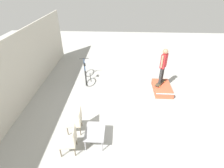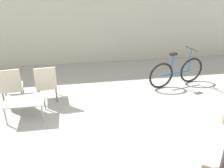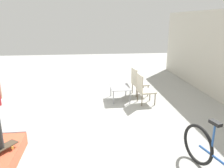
{
  "view_description": "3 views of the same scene",
  "coord_description": "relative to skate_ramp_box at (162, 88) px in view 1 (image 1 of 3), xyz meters",
  "views": [
    {
      "loc": [
        -5.54,
        0.81,
        4.91
      ],
      "look_at": [
        0.42,
        1.11,
        1.13
      ],
      "focal_mm": 28.0,
      "sensor_mm": 36.0,
      "label": 1
    },
    {
      "loc": [
        -0.3,
        -3.61,
        3.3
      ],
      "look_at": [
        0.43,
        1.01,
        1.0
      ],
      "focal_mm": 40.0,
      "sensor_mm": 36.0,
      "label": 2
    },
    {
      "loc": [
        5.52,
        0.51,
        2.66
      ],
      "look_at": [
        0.26,
        1.11,
        1.1
      ],
      "focal_mm": 35.0,
      "sensor_mm": 36.0,
      "label": 3
    }
  ],
  "objects": [
    {
      "name": "patio_chair_left",
      "position": [
        -3.63,
        3.57,
        0.39
      ],
      "size": [
        0.58,
        0.58,
        0.99
      ],
      "rotation": [
        0.0,
        0.0,
        3.27
      ],
      "color": "brown",
      "rests_on": "ground_plane"
    },
    {
      "name": "person_skater",
      "position": [
        0.16,
        0.09,
        1.26
      ],
      "size": [
        0.5,
        0.37,
        1.73
      ],
      "rotation": [
        0.0,
        0.0,
        -0.56
      ],
      "color": "#2D2D2D",
      "rests_on": "skateboard_on_ramp"
    },
    {
      "name": "skate_ramp_box",
      "position": [
        0.0,
        0.0,
        0.0
      ],
      "size": [
        1.4,
        0.82,
        0.31
      ],
      "color": "#DB5638",
      "rests_on": "ground_plane"
    },
    {
      "name": "bicycle",
      "position": [
        0.88,
        3.94,
        0.26
      ],
      "size": [
        1.79,
        0.59,
        1.09
      ],
      "rotation": [
        0.0,
        0.0,
        0.23
      ],
      "color": "black",
      "rests_on": "ground_plane"
    },
    {
      "name": "coffee_table",
      "position": [
        -3.22,
        2.87,
        0.27
      ],
      "size": [
        0.89,
        0.65,
        0.47
      ],
      "color": "#9E9EA3",
      "rests_on": "ground_plane"
    },
    {
      "name": "patio_chair_right",
      "position": [
        -2.78,
        3.57,
        0.39
      ],
      "size": [
        0.57,
        0.57,
        0.99
      ],
      "rotation": [
        0.0,
        0.0,
        3.24
      ],
      "color": "brown",
      "rests_on": "ground_plane"
    },
    {
      "name": "ground_plane",
      "position": [
        -1.71,
        1.28,
        -0.15
      ],
      "size": [
        24.0,
        24.0,
        0.0
      ],
      "primitive_type": "plane",
      "color": "#A8A8A3"
    },
    {
      "name": "skateboard_on_ramp",
      "position": [
        0.16,
        0.09,
        0.23
      ],
      "size": [
        0.79,
        0.65,
        0.07
      ],
      "rotation": [
        0.0,
        0.0,
        -0.62
      ],
      "color": "#473828",
      "rests_on": "skate_ramp_box"
    },
    {
      "name": "house_wall_back",
      "position": [
        -1.71,
        6.18,
        1.35
      ],
      "size": [
        12.0,
        0.06,
        3.0
      ],
      "color": "beige",
      "rests_on": "ground_plane"
    }
  ]
}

